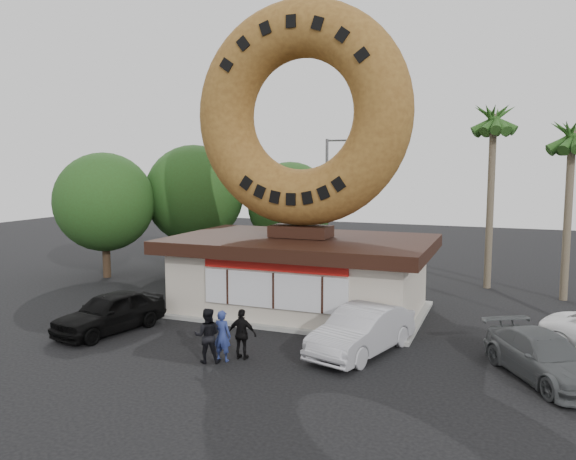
# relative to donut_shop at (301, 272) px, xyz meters

# --- Properties ---
(ground) EXTENTS (90.00, 90.00, 0.00)m
(ground) POSITION_rel_donut_shop_xyz_m (0.00, -5.98, -1.77)
(ground) COLOR black
(ground) RESTS_ON ground
(donut_shop) EXTENTS (11.20, 7.20, 3.80)m
(donut_shop) POSITION_rel_donut_shop_xyz_m (0.00, 0.00, 0.00)
(donut_shop) COLOR beige
(donut_shop) RESTS_ON ground
(giant_donut) EXTENTS (9.53, 2.43, 9.53)m
(giant_donut) POSITION_rel_donut_shop_xyz_m (0.00, 0.02, 6.80)
(giant_donut) COLOR olive
(giant_donut) RESTS_ON donut_shop
(tree_west) EXTENTS (6.00, 6.00, 7.65)m
(tree_west) POSITION_rel_donut_shop_xyz_m (-9.50, 7.02, 2.87)
(tree_west) COLOR #473321
(tree_west) RESTS_ON ground
(tree_mid) EXTENTS (5.20, 5.20, 6.63)m
(tree_mid) POSITION_rel_donut_shop_xyz_m (-4.00, 9.02, 2.25)
(tree_mid) COLOR #473321
(tree_mid) RESTS_ON ground
(tree_far) EXTENTS (5.60, 5.60, 7.14)m
(tree_far) POSITION_rel_donut_shop_xyz_m (-13.00, 3.02, 2.56)
(tree_far) COLOR #473321
(tree_far) RESTS_ON ground
(palm_near) EXTENTS (2.60, 2.60, 9.75)m
(palm_near) POSITION_rel_donut_shop_xyz_m (7.50, 8.02, 6.65)
(palm_near) COLOR #726651
(palm_near) RESTS_ON ground
(palm_far) EXTENTS (2.60, 2.60, 8.75)m
(palm_far) POSITION_rel_donut_shop_xyz_m (11.00, 6.52, 5.72)
(palm_far) COLOR #726651
(palm_far) RESTS_ON ground
(street_lamp) EXTENTS (2.11, 0.20, 8.00)m
(street_lamp) POSITION_rel_donut_shop_xyz_m (-1.86, 10.02, 2.72)
(street_lamp) COLOR #59595E
(street_lamp) RESTS_ON ground
(person_left) EXTENTS (0.63, 0.42, 1.70)m
(person_left) POSITION_rel_donut_shop_xyz_m (-0.19, -6.94, -0.92)
(person_left) COLOR navy
(person_left) RESTS_ON ground
(person_center) EXTENTS (1.07, 0.97, 1.80)m
(person_center) POSITION_rel_donut_shop_xyz_m (-0.58, -7.23, -0.87)
(person_center) COLOR black
(person_center) RESTS_ON ground
(person_right) EXTENTS (1.01, 0.46, 1.69)m
(person_right) POSITION_rel_donut_shop_xyz_m (0.34, -6.54, -0.92)
(person_right) COLOR black
(person_right) RESTS_ON ground
(car_black) EXTENTS (2.76, 4.85, 1.56)m
(car_black) POSITION_rel_donut_shop_xyz_m (-5.77, -5.64, -0.99)
(car_black) COLOR black
(car_black) RESTS_ON ground
(car_silver) EXTENTS (2.97, 5.11, 1.59)m
(car_silver) POSITION_rel_donut_shop_xyz_m (3.89, -4.51, -0.97)
(car_silver) COLOR #B8B7BD
(car_silver) RESTS_ON ground
(car_grey) EXTENTS (4.04, 5.01, 1.36)m
(car_grey) POSITION_rel_donut_shop_xyz_m (9.57, -4.80, -1.08)
(car_grey) COLOR #525557
(car_grey) RESTS_ON ground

